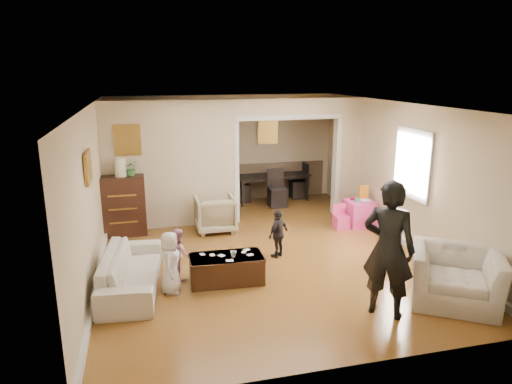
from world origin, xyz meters
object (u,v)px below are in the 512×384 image
object	(u,v)px
child_toddler	(278,234)
adult_person	(389,249)
sofa	(131,271)
cyan_cup	(357,200)
armchair_front	(456,277)
dining_table	(270,187)
coffee_table	(227,269)
child_kneel_b	(178,254)
armchair_back	(215,214)
coffee_cup	(233,254)
play_table	(359,213)
table_lamp	(120,167)
dresser	(123,206)
child_kneel_a	(170,262)

from	to	relation	value
child_toddler	adult_person	bearing A→B (deg)	73.06
sofa	cyan_cup	size ratio (longest dim) A/B	24.54
sofa	armchair_front	distance (m)	4.65
adult_person	armchair_front	bearing A→B (deg)	-134.36
sofa	dining_table	size ratio (longest dim) A/B	1.05
coffee_table	child_toddler	xyz separation A→B (m)	(1.05, 0.75, 0.22)
child_kneel_b	armchair_back	bearing A→B (deg)	-40.71
coffee_cup	cyan_cup	size ratio (longest dim) A/B	1.21
play_table	armchair_back	bearing A→B (deg)	172.28
table_lamp	dresser	bearing A→B (deg)	0.00
dresser	dining_table	distance (m)	3.91
armchair_back	child_kneel_a	distance (m)	2.72
coffee_table	coffee_cup	bearing A→B (deg)	-26.57
dining_table	child_kneel_b	xyz separation A→B (m)	(-2.61, -4.06, 0.08)
sofa	dresser	world-z (taller)	dresser
adult_person	cyan_cup	bearing A→B (deg)	-67.11
armchair_front	child_toddler	xyz separation A→B (m)	(-1.93, 2.17, 0.04)
adult_person	coffee_cup	bearing A→B (deg)	3.81
play_table	cyan_cup	world-z (taller)	cyan_cup
child_kneel_a	dining_table	bearing A→B (deg)	-18.57
coffee_cup	adult_person	world-z (taller)	adult_person
dining_table	sofa	bearing A→B (deg)	-132.93
armchair_front	play_table	world-z (taller)	armchair_front
sofa	adult_person	bearing A→B (deg)	-109.86
coffee_table	coffee_cup	distance (m)	0.28
armchair_front	coffee_table	xyz separation A→B (m)	(-2.98, 1.42, -0.17)
child_toddler	armchair_back	bearing A→B (deg)	-99.24
armchair_back	adult_person	distance (m)	4.22
armchair_front	coffee_table	world-z (taller)	armchair_front
child_kneel_b	table_lamp	bearing A→B (deg)	3.72
child_kneel_a	play_table	bearing A→B (deg)	-49.54
child_kneel_a	armchair_back	bearing A→B (deg)	-9.81
dresser	child_kneel_b	xyz separation A→B (m)	(0.88, -2.30, -0.18)
armchair_back	coffee_cup	size ratio (longest dim) A/B	8.24
armchair_back	child_toddler	bearing A→B (deg)	118.12
armchair_back	armchair_front	world-z (taller)	armchair_front
dresser	adult_person	bearing A→B (deg)	-49.83
play_table	coffee_table	bearing A→B (deg)	-148.45
armchair_back	table_lamp	bearing A→B (deg)	-7.61
armchair_front	dining_table	distance (m)	5.87
coffee_cup	adult_person	bearing A→B (deg)	-38.88
dresser	play_table	size ratio (longest dim) A/B	2.12
armchair_front	child_kneel_b	xyz separation A→B (m)	(-3.68, 1.72, 0.03)
table_lamp	armchair_back	bearing A→B (deg)	-7.87
coffee_cup	armchair_front	bearing A→B (deg)	-25.41
coffee_table	coffee_cup	xyz separation A→B (m)	(0.10, -0.05, 0.25)
table_lamp	child_kneel_b	size ratio (longest dim) A/B	0.44
dresser	coffee_cup	size ratio (longest dim) A/B	12.21
dresser	child_kneel_a	world-z (taller)	dresser
table_lamp	child_kneel_a	xyz separation A→B (m)	(0.73, -2.75, -0.89)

